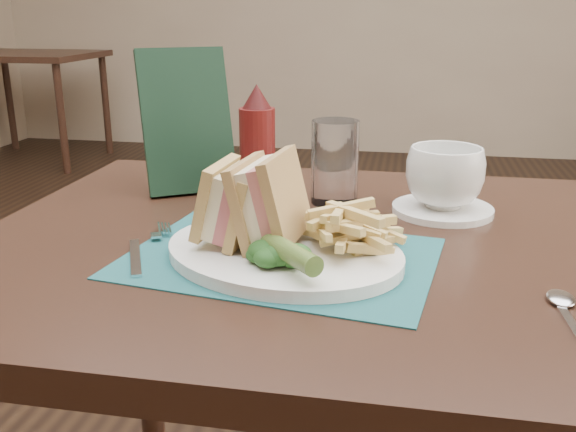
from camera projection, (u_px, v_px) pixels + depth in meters
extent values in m
plane|color=tan|center=(390.00, 152.00, 4.84)|extent=(6.00, 0.00, 6.00)
cube|color=#1A5154|center=(280.00, 258.00, 0.79)|extent=(0.41, 0.32, 0.00)
cylinder|color=#425F24|center=(286.00, 250.00, 0.71)|extent=(0.10, 0.11, 0.03)
cylinder|color=white|center=(442.00, 209.00, 0.96)|extent=(0.17, 0.17, 0.01)
imported|color=white|center=(445.00, 177.00, 0.95)|extent=(0.16, 0.16, 0.09)
cylinder|color=white|center=(335.00, 162.00, 1.00)|extent=(0.07, 0.07, 0.13)
cube|color=black|center=(187.00, 121.00, 1.05)|extent=(0.17, 0.15, 0.23)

